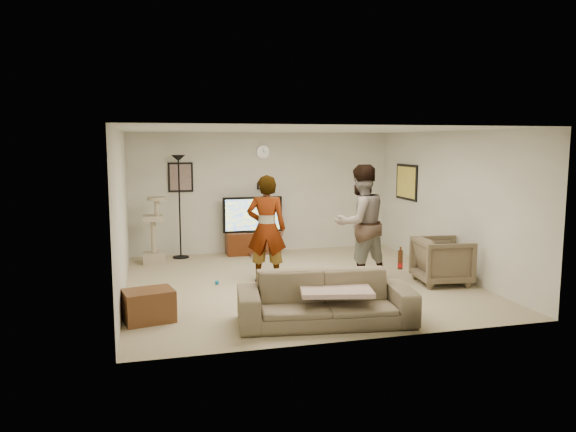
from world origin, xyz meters
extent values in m
cube|color=tan|center=(0.00, 0.00, -0.01)|extent=(5.50, 5.50, 0.02)
cube|color=silver|center=(0.00, 0.00, 2.51)|extent=(5.50, 5.50, 0.02)
cube|color=beige|center=(0.00, 2.75, 1.25)|extent=(5.50, 0.04, 2.50)
cube|color=beige|center=(0.00, -2.75, 1.25)|extent=(5.50, 0.04, 2.50)
cube|color=beige|center=(-2.75, 0.00, 1.25)|extent=(0.04, 5.50, 2.50)
cube|color=beige|center=(2.75, 0.00, 1.25)|extent=(0.04, 5.50, 2.50)
cylinder|color=white|center=(0.00, 2.72, 2.10)|extent=(0.26, 0.04, 0.26)
cube|color=black|center=(0.00, 2.69, 1.38)|extent=(0.25, 0.10, 0.10)
cube|color=#7C6560|center=(-1.70, 2.73, 1.60)|extent=(0.42, 0.03, 0.52)
cube|color=#E5C84C|center=(2.73, 1.60, 1.50)|extent=(0.03, 0.78, 0.62)
cube|color=#421B0A|center=(-0.27, 2.50, 0.23)|extent=(1.10, 0.45, 0.46)
cube|color=silver|center=(-0.18, 2.11, 0.04)|extent=(0.40, 0.30, 0.07)
cube|color=black|center=(-0.27, 2.50, 0.82)|extent=(1.23, 0.08, 0.73)
cube|color=yellow|center=(-0.27, 2.46, 0.82)|extent=(1.13, 0.01, 0.64)
cylinder|color=black|center=(-1.75, 2.47, 1.03)|extent=(0.32, 0.32, 2.05)
cube|color=tan|center=(-2.28, 2.11, 0.64)|extent=(0.41, 0.41, 1.28)
imported|color=#98979A|center=(-0.48, 0.20, 0.89)|extent=(0.74, 0.58, 1.78)
imported|color=navy|center=(1.03, -0.15, 0.97)|extent=(1.08, 0.92, 1.95)
imported|color=#6D614B|center=(-0.21, -2.08, 0.33)|extent=(2.33, 1.16, 0.65)
cube|color=beige|center=(-0.08, -2.08, 0.44)|extent=(1.03, 0.87, 0.06)
cylinder|color=#43210B|center=(0.81, -2.08, 0.78)|extent=(0.06, 0.06, 0.25)
imported|color=brown|center=(2.27, -0.66, 0.38)|extent=(0.92, 0.90, 0.76)
cube|color=brown|center=(-2.40, -1.42, 0.21)|extent=(0.70, 0.58, 0.41)
sphere|color=#0A6695|center=(-1.31, 0.20, 0.03)|extent=(0.07, 0.07, 0.07)
camera|label=1|loc=(-2.39, -8.53, 2.31)|focal=34.25mm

